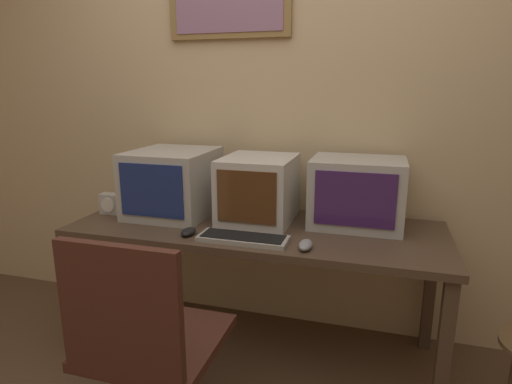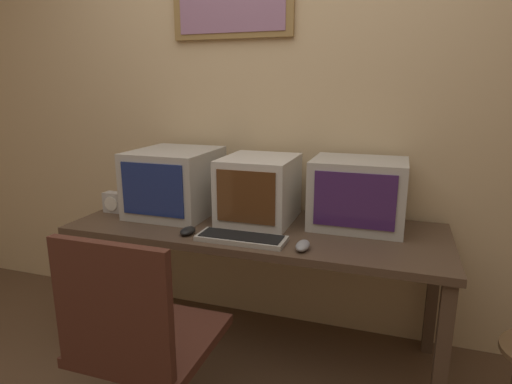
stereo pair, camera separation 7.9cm
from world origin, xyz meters
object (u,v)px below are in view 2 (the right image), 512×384
(keyboard_main, at_px, (241,238))
(mouse_far_corner, at_px, (188,231))
(office_chair, at_px, (144,362))
(monitor_left, at_px, (175,182))
(monitor_center, at_px, (259,189))
(desk_clock, at_px, (115,202))
(monitor_right, at_px, (358,193))
(mouse_near_keyboard, at_px, (303,246))

(keyboard_main, xyz_separation_m, mouse_far_corner, (-0.27, 0.00, 0.00))
(office_chair, bearing_deg, monitor_left, 110.40)
(monitor_center, distance_m, desk_clock, 0.83)
(monitor_left, height_order, monitor_right, monitor_left)
(mouse_far_corner, relative_size, desk_clock, 0.89)
(monitor_right, height_order, mouse_far_corner, monitor_right)
(monitor_center, distance_m, monitor_right, 0.50)
(monitor_center, distance_m, office_chair, 1.00)
(office_chair, bearing_deg, mouse_near_keyboard, 47.12)
(monitor_left, bearing_deg, monitor_right, 4.51)
(monitor_right, bearing_deg, keyboard_main, -140.94)
(monitor_left, distance_m, mouse_near_keyboard, 0.87)
(monitor_left, distance_m, office_chair, 1.03)
(mouse_far_corner, height_order, desk_clock, desk_clock)
(mouse_far_corner, bearing_deg, monitor_right, 27.17)
(keyboard_main, distance_m, mouse_far_corner, 0.27)
(monitor_right, xyz_separation_m, mouse_far_corner, (-0.75, -0.39, -0.15))
(monitor_center, height_order, keyboard_main, monitor_center)
(keyboard_main, height_order, desk_clock, desk_clock)
(monitor_center, xyz_separation_m, office_chair, (-0.17, -0.86, -0.48))
(monitor_center, height_order, mouse_far_corner, monitor_center)
(monitor_center, relative_size, monitor_right, 0.93)
(monitor_right, xyz_separation_m, desk_clock, (-1.32, -0.18, -0.11))
(mouse_far_corner, bearing_deg, desk_clock, 159.72)
(keyboard_main, bearing_deg, monitor_center, 93.85)
(mouse_near_keyboard, height_order, mouse_far_corner, mouse_near_keyboard)
(keyboard_main, xyz_separation_m, desk_clock, (-0.84, 0.21, 0.04))
(monitor_left, xyz_separation_m, mouse_near_keyboard, (0.80, -0.33, -0.16))
(keyboard_main, relative_size, office_chair, 0.44)
(monitor_right, height_order, mouse_near_keyboard, monitor_right)
(monitor_center, relative_size, mouse_near_keyboard, 3.61)
(keyboard_main, bearing_deg, office_chair, -109.45)
(monitor_center, xyz_separation_m, desk_clock, (-0.82, -0.12, -0.11))
(monitor_center, xyz_separation_m, mouse_far_corner, (-0.25, -0.33, -0.15))
(mouse_near_keyboard, bearing_deg, keyboard_main, 176.20)
(monitor_left, height_order, desk_clock, monitor_left)
(mouse_far_corner, height_order, office_chair, office_chair)
(desk_clock, bearing_deg, keyboard_main, -14.07)
(monitor_center, relative_size, mouse_far_corner, 4.04)
(mouse_far_corner, distance_m, desk_clock, 0.60)
(monitor_left, relative_size, keyboard_main, 1.15)
(monitor_center, height_order, mouse_near_keyboard, monitor_center)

